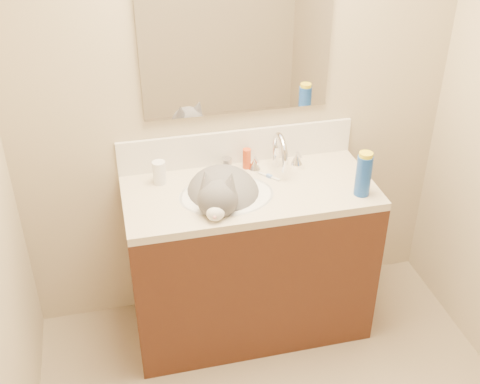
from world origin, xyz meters
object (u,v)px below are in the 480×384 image
cat (223,196)px  silver_jar (227,164)px  pill_bottle (159,173)px  faucet (279,155)px  amber_bottle (247,159)px  vanity_cabinet (249,263)px  spray_can (363,176)px  basin (227,207)px

cat → silver_jar: (0.07, 0.23, 0.04)m
cat → pill_bottle: (-0.27, 0.17, 0.07)m
faucet → pill_bottle: bearing=178.6°
amber_bottle → silver_jar: bearing=173.2°
pill_bottle → vanity_cabinet: bearing=-20.3°
pill_bottle → spray_can: (0.91, -0.32, 0.04)m
basin → spray_can: bearing=-12.5°
pill_bottle → spray_can: 0.96m
vanity_cabinet → spray_can: (0.50, -0.17, 0.55)m
vanity_cabinet → silver_jar: 0.53m
amber_bottle → spray_can: size_ratio=0.52×
vanity_cabinet → basin: size_ratio=2.67×
vanity_cabinet → spray_can: size_ratio=6.02×
basin → faucet: 0.38m
vanity_cabinet → amber_bottle: 0.54m
pill_bottle → spray_can: bearing=-19.4°
silver_jar → spray_can: (0.56, -0.38, 0.07)m
cat → spray_can: cat is taller
faucet → pill_bottle: size_ratio=2.44×
faucet → silver_jar: faucet is taller
cat → silver_jar: size_ratio=8.90×
pill_bottle → silver_jar: 0.35m
basin → amber_bottle: bearing=56.0°
pill_bottle → silver_jar: (0.34, 0.06, -0.03)m
vanity_cabinet → pill_bottle: size_ratio=10.45×
faucet → amber_bottle: faucet is taller
silver_jar → basin: bearing=-102.5°
vanity_cabinet → faucet: (0.18, 0.14, 0.54)m
basin → silver_jar: (0.05, 0.24, 0.10)m
pill_bottle → amber_bottle: 0.45m
vanity_cabinet → silver_jar: bearing=107.7°
basin → silver_jar: silver_jar is taller
silver_jar → spray_can: size_ratio=0.30×
basin → cat: size_ratio=0.86×
pill_bottle → silver_jar: pill_bottle is taller
vanity_cabinet → basin: basin is taller
pill_bottle → basin: bearing=-32.2°
faucet → cat: size_ratio=0.53×
vanity_cabinet → pill_bottle: bearing=159.7°
cat → vanity_cabinet: bearing=27.5°
cat → spray_can: bearing=6.3°
vanity_cabinet → amber_bottle: bearing=80.3°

